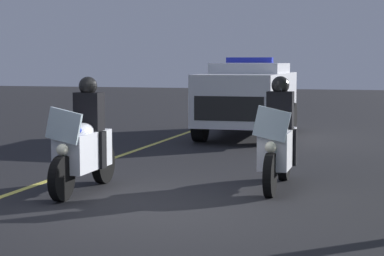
# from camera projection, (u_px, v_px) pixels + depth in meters

# --- Properties ---
(ground_plane) EXTENTS (80.00, 80.00, 0.00)m
(ground_plane) POSITION_uv_depth(u_px,v_px,m) (152.00, 209.00, 9.10)
(ground_plane) COLOR black
(police_motorcycle_lead_left) EXTENTS (2.14, 0.57, 1.72)m
(police_motorcycle_lead_left) POSITION_uv_depth(u_px,v_px,m) (84.00, 145.00, 10.24)
(police_motorcycle_lead_left) COLOR black
(police_motorcycle_lead_left) RESTS_ON ground
(police_motorcycle_lead_right) EXTENTS (2.14, 0.57, 1.72)m
(police_motorcycle_lead_right) POSITION_uv_depth(u_px,v_px,m) (278.00, 143.00, 10.54)
(police_motorcycle_lead_right) COLOR black
(police_motorcycle_lead_right) RESTS_ON ground
(police_suv) EXTENTS (4.94, 2.15, 2.05)m
(police_suv) POSITION_uv_depth(u_px,v_px,m) (249.00, 95.00, 17.86)
(police_suv) COLOR silver
(police_suv) RESTS_ON ground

